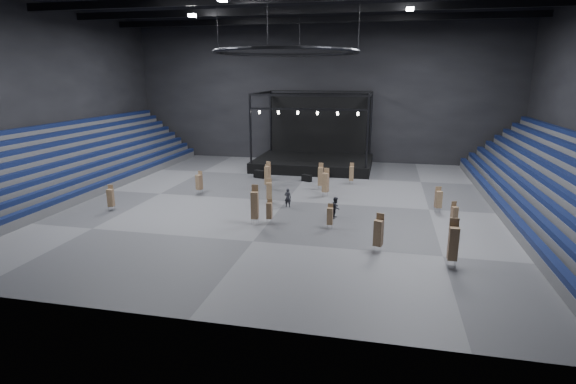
% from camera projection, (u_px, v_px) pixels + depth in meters
% --- Properties ---
extents(floor, '(50.00, 50.00, 0.00)m').
position_uv_depth(floor, '(286.00, 201.00, 40.84)').
color(floor, '#57575A').
rests_on(floor, ground).
extents(wall_back, '(50.00, 0.20, 18.00)m').
position_uv_depth(wall_back, '(321.00, 92.00, 58.44)').
color(wall_back, black).
rests_on(wall_back, ground).
extents(wall_front, '(50.00, 0.20, 18.00)m').
position_uv_depth(wall_front, '(177.00, 127.00, 18.72)').
color(wall_front, black).
rests_on(wall_front, ground).
extents(wall_left, '(0.20, 42.00, 18.00)m').
position_uv_depth(wall_left, '(36.00, 98.00, 43.74)').
color(wall_left, black).
rests_on(wall_left, ground).
extents(bleachers_left, '(7.20, 40.00, 6.40)m').
position_uv_depth(bleachers_left, '(64.00, 171.00, 45.14)').
color(bleachers_left, '#4D4D50').
rests_on(bleachers_left, floor).
extents(bleachers_right, '(7.20, 40.00, 6.40)m').
position_uv_depth(bleachers_right, '(567.00, 197.00, 35.67)').
color(bleachers_right, '#4D4D50').
rests_on(bleachers_right, floor).
extents(stage, '(14.00, 10.00, 9.20)m').
position_uv_depth(stage, '(314.00, 155.00, 55.83)').
color(stage, black).
rests_on(stage, floor).
extents(truss_ring, '(12.30, 12.30, 5.15)m').
position_uv_depth(truss_ring, '(286.00, 52.00, 37.57)').
color(truss_ring, black).
rests_on(truss_ring, ceiling).
extents(flight_case_left, '(1.41, 1.03, 0.85)m').
position_uv_depth(flight_case_left, '(260.00, 174.00, 50.08)').
color(flight_case_left, black).
rests_on(flight_case_left, floor).
extents(flight_case_mid, '(1.20, 0.94, 0.72)m').
position_uv_depth(flight_case_mid, '(307.00, 178.00, 48.42)').
color(flight_case_mid, black).
rests_on(flight_case_mid, floor).
extents(flight_case_right, '(1.11, 0.68, 0.69)m').
position_uv_depth(flight_case_right, '(324.00, 175.00, 49.88)').
color(flight_case_right, black).
rests_on(flight_case_right, floor).
extents(chair_stack_0, '(0.61, 0.61, 2.24)m').
position_uv_depth(chair_stack_0, '(269.00, 190.00, 39.90)').
color(chair_stack_0, silver).
rests_on(chair_stack_0, floor).
extents(chair_stack_1, '(0.66, 0.66, 2.70)m').
position_uv_depth(chair_stack_1, '(325.00, 182.00, 42.12)').
color(chair_stack_1, silver).
rests_on(chair_stack_1, floor).
extents(chair_stack_2, '(0.61, 0.61, 2.18)m').
position_uv_depth(chair_stack_2, '(438.00, 199.00, 37.20)').
color(chair_stack_2, silver).
rests_on(chair_stack_2, floor).
extents(chair_stack_3, '(0.42, 0.42, 1.91)m').
position_uv_depth(chair_stack_3, '(330.00, 216.00, 33.25)').
color(chair_stack_3, silver).
rests_on(chair_stack_3, floor).
extents(chair_stack_4, '(0.57, 0.57, 2.03)m').
position_uv_depth(chair_stack_4, '(268.00, 170.00, 48.94)').
color(chair_stack_4, silver).
rests_on(chair_stack_4, floor).
extents(chair_stack_5, '(0.59, 0.59, 2.75)m').
position_uv_depth(chair_stack_5, '(268.00, 175.00, 45.06)').
color(chair_stack_5, silver).
rests_on(chair_stack_5, floor).
extents(chair_stack_6, '(0.66, 0.66, 2.56)m').
position_uv_depth(chair_stack_6, '(378.00, 232.00, 28.79)').
color(chair_stack_6, silver).
rests_on(chair_stack_6, floor).
extents(chair_stack_7, '(0.65, 0.65, 2.22)m').
position_uv_depth(chair_stack_7, '(199.00, 182.00, 43.15)').
color(chair_stack_7, silver).
rests_on(chair_stack_7, floor).
extents(chair_stack_8, '(0.41, 0.41, 1.90)m').
position_uv_depth(chair_stack_8, '(269.00, 210.00, 34.60)').
color(chair_stack_8, silver).
rests_on(chair_stack_8, floor).
extents(chair_stack_9, '(0.53, 0.53, 2.24)m').
position_uv_depth(chair_stack_9, '(454.00, 216.00, 32.66)').
color(chair_stack_9, silver).
rests_on(chair_stack_9, floor).
extents(chair_stack_10, '(0.44, 0.44, 2.24)m').
position_uv_depth(chair_stack_10, '(352.00, 173.00, 47.04)').
color(chair_stack_10, silver).
rests_on(chair_stack_10, floor).
extents(chair_stack_11, '(0.54, 0.54, 2.22)m').
position_uv_depth(chair_stack_11, '(111.00, 197.00, 37.68)').
color(chair_stack_11, silver).
rests_on(chair_stack_11, floor).
extents(chair_stack_12, '(0.56, 0.56, 2.98)m').
position_uv_depth(chair_stack_12, '(453.00, 243.00, 26.49)').
color(chair_stack_12, silver).
rests_on(chair_stack_12, floor).
extents(chair_stack_13, '(0.59, 0.59, 3.08)m').
position_uv_depth(chair_stack_13, '(255.00, 205.00, 34.18)').
color(chair_stack_13, silver).
rests_on(chair_stack_13, floor).
extents(chair_stack_14, '(0.49, 0.49, 2.67)m').
position_uv_depth(chair_stack_14, '(321.00, 176.00, 44.80)').
color(chair_stack_14, silver).
rests_on(chair_stack_14, floor).
extents(man_center, '(0.63, 0.44, 1.63)m').
position_uv_depth(man_center, '(288.00, 198.00, 38.88)').
color(man_center, black).
rests_on(man_center, floor).
extents(crew_member, '(0.80, 0.95, 1.73)m').
position_uv_depth(crew_member, '(336.00, 208.00, 35.82)').
color(crew_member, black).
rests_on(crew_member, floor).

